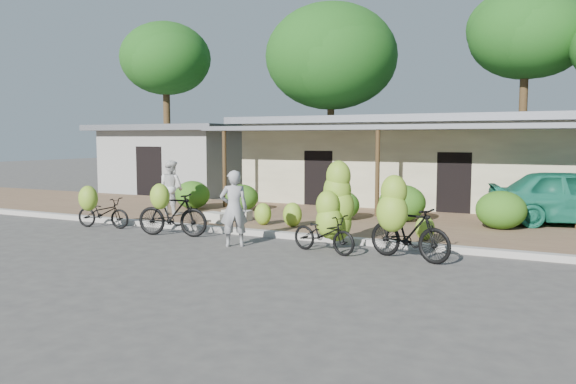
# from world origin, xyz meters

# --- Properties ---
(ground) EXTENTS (100.00, 100.00, 0.00)m
(ground) POSITION_xyz_m (0.00, 0.00, 0.00)
(ground) COLOR #43403E
(ground) RESTS_ON ground
(sidewalk) EXTENTS (60.00, 6.00, 0.12)m
(sidewalk) POSITION_xyz_m (0.00, 5.00, 0.06)
(sidewalk) COLOR #836446
(sidewalk) RESTS_ON ground
(curb) EXTENTS (60.00, 0.25, 0.15)m
(curb) POSITION_xyz_m (0.00, 2.00, 0.07)
(curb) COLOR #A8A399
(curb) RESTS_ON ground
(shop_main) EXTENTS (13.00, 8.50, 3.35)m
(shop_main) POSITION_xyz_m (0.00, 10.93, 1.72)
(shop_main) COLOR beige
(shop_main) RESTS_ON ground
(shop_grey) EXTENTS (7.00, 6.00, 3.15)m
(shop_grey) POSITION_xyz_m (-11.00, 10.99, 1.62)
(shop_grey) COLOR gray
(shop_grey) RESTS_ON ground
(tree_back_left) EXTENTS (4.80, 4.65, 8.54)m
(tree_back_left) POSITION_xyz_m (-13.69, 13.11, 6.75)
(tree_back_left) COLOR #46361C
(tree_back_left) RESTS_ON ground
(tree_far_center) EXTENTS (6.62, 6.62, 9.29)m
(tree_far_center) POSITION_xyz_m (-5.69, 16.11, 6.75)
(tree_far_center) COLOR #46361C
(tree_far_center) RESTS_ON ground
(tree_center_right) EXTENTS (5.09, 4.96, 9.13)m
(tree_center_right) POSITION_xyz_m (3.31, 16.61, 7.24)
(tree_center_right) COLOR #46361C
(tree_center_right) RESTS_ON ground
(hedge_0) EXTENTS (1.24, 1.11, 0.97)m
(hedge_0) POSITION_xyz_m (-6.34, 5.18, 0.60)
(hedge_0) COLOR #295E15
(hedge_0) RESTS_ON sidewalk
(hedge_1) EXTENTS (1.14, 1.02, 0.89)m
(hedge_1) POSITION_xyz_m (-4.50, 5.44, 0.56)
(hedge_1) COLOR #295E15
(hedge_1) RESTS_ON sidewalk
(hedge_2) EXTENTS (1.14, 1.03, 0.89)m
(hedge_2) POSITION_xyz_m (-0.76, 4.90, 0.57)
(hedge_2) COLOR #295E15
(hedge_2) RESTS_ON sidewalk
(hedge_3) EXTENTS (1.38, 1.24, 1.08)m
(hedge_3) POSITION_xyz_m (0.96, 5.45, 0.66)
(hedge_3) COLOR #295E15
(hedge_3) RESTS_ON sidewalk
(hedge_4) EXTENTS (1.32, 1.19, 1.03)m
(hedge_4) POSITION_xyz_m (3.73, 5.17, 0.64)
(hedge_4) COLOR #295E15
(hedge_4) RESTS_ON sidewalk
(bike_far_left) EXTENTS (1.73, 1.29, 1.27)m
(bike_far_left) POSITION_xyz_m (-6.55, 1.07, 0.52)
(bike_far_left) COLOR black
(bike_far_left) RESTS_ON ground
(bike_left) EXTENTS (2.02, 1.31, 1.43)m
(bike_left) POSITION_xyz_m (-3.94, 0.89, 0.64)
(bike_left) COLOR black
(bike_left) RESTS_ON ground
(bike_center) EXTENTS (1.75, 1.34, 2.05)m
(bike_center) POSITION_xyz_m (0.49, 1.01, 0.82)
(bike_center) COLOR black
(bike_center) RESTS_ON ground
(bike_right) EXTENTS (2.01, 1.45, 1.83)m
(bike_right) POSITION_xyz_m (2.27, 0.65, 0.75)
(bike_right) COLOR black
(bike_right) RESTS_ON ground
(loose_banana_a) EXTENTS (0.50, 0.42, 0.62)m
(loose_banana_a) POSITION_xyz_m (-2.37, 2.99, 0.43)
(loose_banana_a) COLOR #78A429
(loose_banana_a) RESTS_ON sidewalk
(loose_banana_b) EXTENTS (0.54, 0.46, 0.68)m
(loose_banana_b) POSITION_xyz_m (-1.47, 3.05, 0.46)
(loose_banana_b) COLOR #78A429
(loose_banana_b) RESTS_ON sidewalk
(loose_banana_c) EXTENTS (0.47, 0.40, 0.58)m
(loose_banana_c) POSITION_xyz_m (2.26, 2.58, 0.41)
(loose_banana_c) COLOR #78A429
(loose_banana_c) RESTS_ON sidewalk
(sack_near) EXTENTS (0.86, 0.43, 0.30)m
(sack_near) POSITION_xyz_m (-3.51, 3.46, 0.27)
(sack_near) COLOR beige
(sack_near) RESTS_ON sidewalk
(sack_far) EXTENTS (0.83, 0.58, 0.28)m
(sack_far) POSITION_xyz_m (-3.83, 2.85, 0.26)
(sack_far) COLOR beige
(sack_far) RESTS_ON sidewalk
(vendor) EXTENTS (0.79, 0.73, 1.81)m
(vendor) POSITION_xyz_m (-1.77, 0.46, 0.90)
(vendor) COLOR gray
(vendor) RESTS_ON ground
(bystander) EXTENTS (0.95, 0.80, 1.74)m
(bystander) POSITION_xyz_m (-6.04, 3.63, 0.99)
(bystander) COLOR silver
(bystander) RESTS_ON sidewalk
(teal_van) EXTENTS (4.96, 2.86, 1.59)m
(teal_van) POSITION_xyz_m (5.52, 6.78, 0.91)
(teal_van) COLOR #1A7559
(teal_van) RESTS_ON sidewalk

